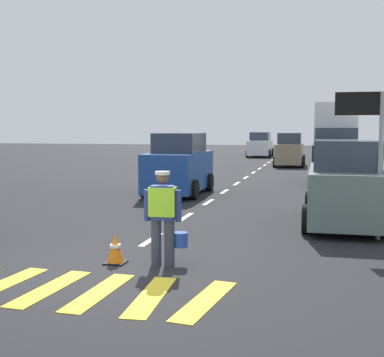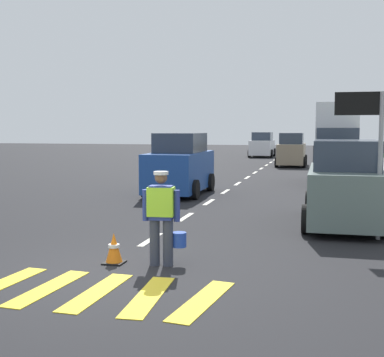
{
  "view_description": "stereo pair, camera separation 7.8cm",
  "coord_description": "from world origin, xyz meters",
  "px_view_note": "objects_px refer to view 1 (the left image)",
  "views": [
    {
      "loc": [
        3.52,
        -8.01,
        2.41
      ],
      "look_at": [
        0.26,
        5.37,
        1.1
      ],
      "focal_mm": 49.16,
      "sensor_mm": 36.0,
      "label": 1
    },
    {
      "loc": [
        3.59,
        -7.99,
        2.41
      ],
      "look_at": [
        0.26,
        5.37,
        1.1
      ],
      "focal_mm": 49.16,
      "sensor_mm": 36.0,
      "label": 2
    }
  ],
  "objects_px": {
    "lane_direction_sign": "(370,129)",
    "car_parked_curbside": "(345,186)",
    "delivery_truck": "(335,147)",
    "car_oncoming_third": "(260,145)",
    "traffic_cone_near": "(115,248)",
    "car_oncoming_lead": "(179,166)",
    "car_outgoing_far": "(290,151)",
    "road_worker": "(164,213)"
  },
  "relations": [
    {
      "from": "traffic_cone_near",
      "to": "car_oncoming_lead",
      "type": "distance_m",
      "value": 10.07
    },
    {
      "from": "car_oncoming_third",
      "to": "road_worker",
      "type": "bearing_deg",
      "value": -86.3
    },
    {
      "from": "car_parked_curbside",
      "to": "car_oncoming_lead",
      "type": "relative_size",
      "value": 1.04
    },
    {
      "from": "traffic_cone_near",
      "to": "lane_direction_sign",
      "type": "bearing_deg",
      "value": 36.1
    },
    {
      "from": "traffic_cone_near",
      "to": "car_parked_curbside",
      "type": "height_order",
      "value": "car_parked_curbside"
    },
    {
      "from": "car_oncoming_lead",
      "to": "car_outgoing_far",
      "type": "xyz_separation_m",
      "value": [
        3.13,
        15.76,
        -0.05
      ]
    },
    {
      "from": "road_worker",
      "to": "car_oncoming_third",
      "type": "xyz_separation_m",
      "value": [
        -2.37,
        36.57,
        0.05
      ]
    },
    {
      "from": "lane_direction_sign",
      "to": "delivery_truck",
      "type": "xyz_separation_m",
      "value": [
        -0.39,
        11.92,
        -0.8
      ]
    },
    {
      "from": "road_worker",
      "to": "car_outgoing_far",
      "type": "bearing_deg",
      "value": 88.32
    },
    {
      "from": "lane_direction_sign",
      "to": "delivery_truck",
      "type": "height_order",
      "value": "delivery_truck"
    },
    {
      "from": "road_worker",
      "to": "traffic_cone_near",
      "type": "height_order",
      "value": "road_worker"
    },
    {
      "from": "delivery_truck",
      "to": "car_outgoing_far",
      "type": "height_order",
      "value": "delivery_truck"
    },
    {
      "from": "car_oncoming_lead",
      "to": "traffic_cone_near",
      "type": "bearing_deg",
      "value": -81.45
    },
    {
      "from": "lane_direction_sign",
      "to": "delivery_truck",
      "type": "relative_size",
      "value": 0.7
    },
    {
      "from": "car_oncoming_third",
      "to": "delivery_truck",
      "type": "bearing_deg",
      "value": -75.23
    },
    {
      "from": "car_oncoming_lead",
      "to": "delivery_truck",
      "type": "bearing_deg",
      "value": 43.21
    },
    {
      "from": "delivery_truck",
      "to": "car_outgoing_far",
      "type": "bearing_deg",
      "value": 103.6
    },
    {
      "from": "traffic_cone_near",
      "to": "car_oncoming_lead",
      "type": "relative_size",
      "value": 0.14
    },
    {
      "from": "road_worker",
      "to": "car_parked_curbside",
      "type": "bearing_deg",
      "value": 55.73
    },
    {
      "from": "road_worker",
      "to": "car_outgoing_far",
      "type": "xyz_separation_m",
      "value": [
        0.75,
        25.6,
        0.06
      ]
    },
    {
      "from": "car_oncoming_lead",
      "to": "car_oncoming_third",
      "type": "height_order",
      "value": "car_oncoming_lead"
    },
    {
      "from": "car_parked_curbside",
      "to": "car_oncoming_third",
      "type": "bearing_deg",
      "value": 100.03
    },
    {
      "from": "road_worker",
      "to": "delivery_truck",
      "type": "xyz_separation_m",
      "value": [
        3.28,
        15.16,
        0.68
      ]
    },
    {
      "from": "traffic_cone_near",
      "to": "delivery_truck",
      "type": "xyz_separation_m",
      "value": [
        4.16,
        15.25,
        1.34
      ]
    },
    {
      "from": "car_parked_curbside",
      "to": "car_outgoing_far",
      "type": "relative_size",
      "value": 1.03
    },
    {
      "from": "car_outgoing_far",
      "to": "traffic_cone_near",
      "type": "bearing_deg",
      "value": -93.65
    },
    {
      "from": "delivery_truck",
      "to": "car_oncoming_third",
      "type": "xyz_separation_m",
      "value": [
        -5.65,
        21.41,
        -0.63
      ]
    },
    {
      "from": "traffic_cone_near",
      "to": "car_oncoming_third",
      "type": "relative_size",
      "value": 0.13
    },
    {
      "from": "lane_direction_sign",
      "to": "car_parked_curbside",
      "type": "relative_size",
      "value": 0.75
    },
    {
      "from": "traffic_cone_near",
      "to": "car_outgoing_far",
      "type": "height_order",
      "value": "car_outgoing_far"
    },
    {
      "from": "road_worker",
      "to": "car_parked_curbside",
      "type": "distance_m",
      "value": 5.78
    },
    {
      "from": "car_oncoming_lead",
      "to": "car_oncoming_third",
      "type": "bearing_deg",
      "value": 89.97
    },
    {
      "from": "car_oncoming_lead",
      "to": "car_outgoing_far",
      "type": "relative_size",
      "value": 0.99
    },
    {
      "from": "car_parked_curbside",
      "to": "delivery_truck",
      "type": "bearing_deg",
      "value": 89.88
    },
    {
      "from": "car_parked_curbside",
      "to": "car_oncoming_lead",
      "type": "distance_m",
      "value": 7.58
    },
    {
      "from": "lane_direction_sign",
      "to": "traffic_cone_near",
      "type": "relative_size",
      "value": 5.75
    },
    {
      "from": "car_oncoming_lead",
      "to": "road_worker",
      "type": "bearing_deg",
      "value": -76.41
    },
    {
      "from": "car_oncoming_third",
      "to": "car_oncoming_lead",
      "type": "bearing_deg",
      "value": -90.03
    },
    {
      "from": "road_worker",
      "to": "car_oncoming_third",
      "type": "bearing_deg",
      "value": 93.7
    },
    {
      "from": "car_oncoming_third",
      "to": "car_outgoing_far",
      "type": "height_order",
      "value": "car_outgoing_far"
    },
    {
      "from": "car_oncoming_lead",
      "to": "car_outgoing_far",
      "type": "bearing_deg",
      "value": 78.77
    },
    {
      "from": "car_oncoming_lead",
      "to": "car_oncoming_third",
      "type": "distance_m",
      "value": 26.73
    }
  ]
}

